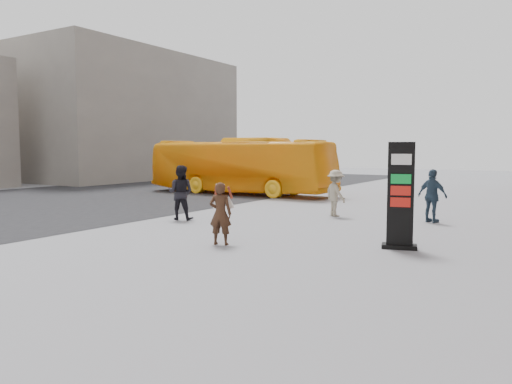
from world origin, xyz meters
The scene contains 9 objects.
ground centered at (0.00, 0.00, 0.00)m, with size 100.00×100.00×0.00m, color #9E9EA3.
road centered at (-13.00, 5.00, 0.00)m, with size 16.00×60.00×0.01m, color black.
bg_building_far centered at (-24.00, 20.00, 5.00)m, with size 10.00×18.00×10.00m, color gray.
info_pylon centered at (3.72, 2.09, 1.29)m, with size 0.91×0.61×2.59m.
woman centered at (-0.28, 0.22, 0.81)m, with size 0.72×0.69×1.59m.
bus centered at (-7.75, 12.40, 1.49)m, with size 2.50×10.69×2.98m, color #FFAC13.
pedestrian_a centered at (-4.05, 3.14, 0.93)m, with size 0.90×0.70×1.86m, color black.
pedestrian_b centered at (0.14, 6.71, 0.83)m, with size 1.08×0.62×1.67m, color gray.
pedestrian_c centered at (3.43, 6.97, 0.88)m, with size 1.03×0.43×1.76m, color #2E4356.
Camera 1 is at (7.02, -9.95, 2.43)m, focal length 35.00 mm.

